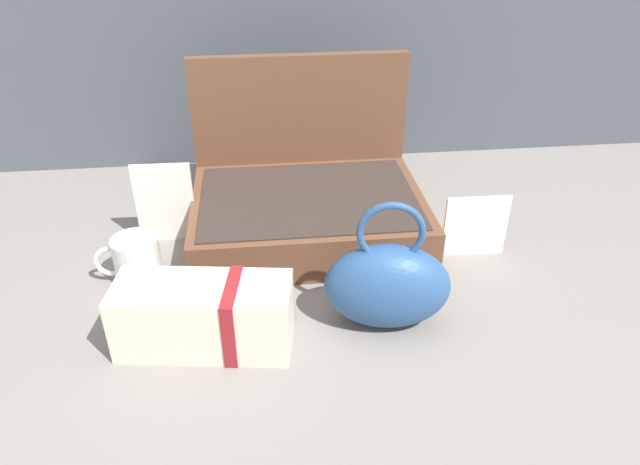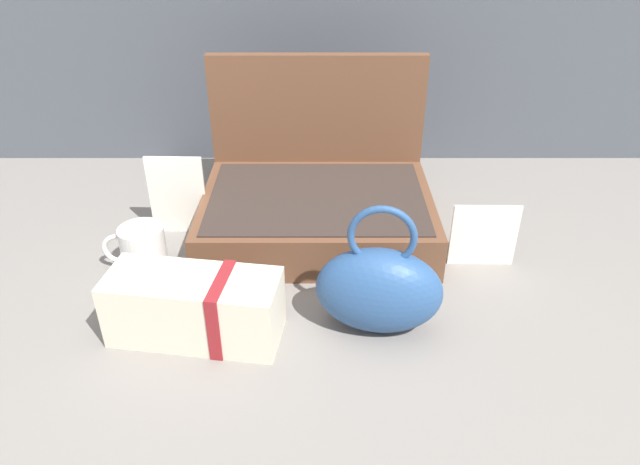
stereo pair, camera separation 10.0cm
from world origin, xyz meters
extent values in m
plane|color=slate|center=(0.00, 0.00, 0.00)|extent=(6.00, 6.00, 0.00)
cube|color=brown|center=(-0.01, 0.16, 0.04)|extent=(0.46, 0.34, 0.09)
cube|color=#332823|center=(-0.01, 0.16, 0.09)|extent=(0.42, 0.31, 0.00)
cube|color=brown|center=(-0.01, 0.34, 0.16)|extent=(0.46, 0.02, 0.32)
ellipsoid|color=#284C7F|center=(0.09, -0.13, 0.07)|extent=(0.22, 0.13, 0.15)
torus|color=#284C7F|center=(0.09, -0.13, 0.17)|extent=(0.11, 0.03, 0.11)
cube|color=beige|center=(-0.20, -0.14, 0.06)|extent=(0.28, 0.14, 0.11)
cube|color=maroon|center=(-0.15, -0.15, 0.06)|extent=(0.04, 0.11, 0.11)
cylinder|color=white|center=(-0.33, 0.04, 0.04)|extent=(0.08, 0.08, 0.09)
torus|color=white|center=(-0.37, 0.04, 0.04)|extent=(0.06, 0.01, 0.06)
cube|color=white|center=(0.31, 0.06, 0.06)|extent=(0.12, 0.01, 0.13)
cube|color=white|center=(-0.29, 0.18, 0.08)|extent=(0.11, 0.01, 0.17)
camera|label=1|loc=(-0.10, -0.87, 0.64)|focal=32.92mm
camera|label=2|loc=(0.00, -0.87, 0.64)|focal=32.92mm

